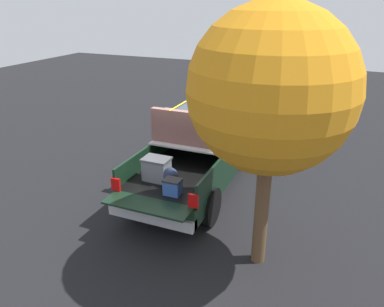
{
  "coord_description": "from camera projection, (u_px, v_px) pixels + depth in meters",
  "views": [
    {
      "loc": [
        -8.41,
        -3.29,
        4.64
      ],
      "look_at": [
        -0.6,
        0.0,
        1.1
      ],
      "focal_mm": 34.93,
      "sensor_mm": 36.0,
      "label": 1
    }
  ],
  "objects": [
    {
      "name": "ground_plane",
      "position": [
        201.0,
        183.0,
        10.12
      ],
      "size": [
        40.0,
        40.0,
        0.0
      ],
      "primitive_type": "plane",
      "color": "black"
    },
    {
      "name": "pickup_truck",
      "position": [
        206.0,
        145.0,
        10.06
      ],
      "size": [
        6.05,
        2.06,
        2.23
      ],
      "color": "black",
      "rests_on": "ground_plane"
    },
    {
      "name": "tree_background",
      "position": [
        272.0,
        91.0,
        5.9
      ],
      "size": [
        2.74,
        2.74,
        4.67
      ],
      "color": "brown",
      "rests_on": "ground_plane"
    },
    {
      "name": "trash_can",
      "position": [
        216.0,
        132.0,
        12.46
      ],
      "size": [
        0.6,
        0.6,
        0.98
      ],
      "color": "#2D2D33",
      "rests_on": "ground_plane"
    }
  ]
}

